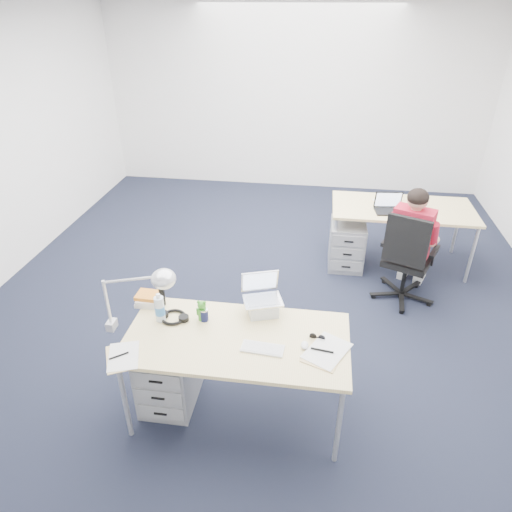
# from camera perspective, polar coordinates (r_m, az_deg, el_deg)

# --- Properties ---
(floor) EXTENTS (7.00, 7.00, 0.00)m
(floor) POSITION_cam_1_polar(r_m,az_deg,el_deg) (4.89, 1.34, -5.81)
(floor) COLOR black
(floor) RESTS_ON ground
(room) EXTENTS (6.02, 7.02, 2.80)m
(room) POSITION_cam_1_polar(r_m,az_deg,el_deg) (4.13, 1.62, 13.87)
(room) COLOR white
(room) RESTS_ON ground
(desk_near) EXTENTS (1.60, 0.80, 0.73)m
(desk_near) POSITION_cam_1_polar(r_m,az_deg,el_deg) (3.34, -2.43, -10.73)
(desk_near) COLOR #DEC580
(desk_near) RESTS_ON ground
(desk_far) EXTENTS (1.60, 0.80, 0.73)m
(desk_far) POSITION_cam_1_polar(r_m,az_deg,el_deg) (5.55, 17.84, 5.40)
(desk_far) COLOR #DEC580
(desk_far) RESTS_ON ground
(office_chair) EXTENTS (0.86, 0.86, 1.03)m
(office_chair) POSITION_cam_1_polar(r_m,az_deg,el_deg) (5.03, 18.00, -2.31)
(office_chair) COLOR black
(office_chair) RESTS_ON ground
(seated_person) EXTENTS (0.57, 0.74, 1.24)m
(seated_person) POSITION_cam_1_polar(r_m,az_deg,el_deg) (5.03, 18.99, 1.79)
(seated_person) COLOR #B4192F
(seated_person) RESTS_ON ground
(drawer_pedestal_near) EXTENTS (0.40, 0.50, 0.55)m
(drawer_pedestal_near) POSITION_cam_1_polar(r_m,az_deg,el_deg) (3.75, -10.80, -14.25)
(drawer_pedestal_near) COLOR #999B9E
(drawer_pedestal_near) RESTS_ON ground
(drawer_pedestal_far) EXTENTS (0.40, 0.50, 0.55)m
(drawer_pedestal_far) POSITION_cam_1_polar(r_m,az_deg,el_deg) (5.52, 11.26, 1.44)
(drawer_pedestal_far) COLOR #999B9E
(drawer_pedestal_far) RESTS_ON ground
(silver_laptop) EXTENTS (0.35, 0.31, 0.30)m
(silver_laptop) POSITION_cam_1_polar(r_m,az_deg,el_deg) (3.44, 0.84, -5.06)
(silver_laptop) COLOR silver
(silver_laptop) RESTS_ON desk_near
(wireless_keyboard) EXTENTS (0.30, 0.14, 0.01)m
(wireless_keyboard) POSITION_cam_1_polar(r_m,az_deg,el_deg) (3.20, 0.83, -11.47)
(wireless_keyboard) COLOR white
(wireless_keyboard) RESTS_ON desk_near
(computer_mouse) EXTENTS (0.06, 0.09, 0.03)m
(computer_mouse) POSITION_cam_1_polar(r_m,az_deg,el_deg) (3.23, 6.11, -11.03)
(computer_mouse) COLOR white
(computer_mouse) RESTS_ON desk_near
(headphones) EXTENTS (0.27, 0.22, 0.04)m
(headphones) POSITION_cam_1_polar(r_m,az_deg,el_deg) (3.52, -10.29, -7.43)
(headphones) COLOR black
(headphones) RESTS_ON desk_near
(can_koozie) EXTENTS (0.08, 0.08, 0.10)m
(can_koozie) POSITION_cam_1_polar(r_m,az_deg,el_deg) (3.45, -6.50, -7.31)
(can_koozie) COLOR #14183F
(can_koozie) RESTS_ON desk_near
(water_bottle) EXTENTS (0.08, 0.08, 0.24)m
(water_bottle) POSITION_cam_1_polar(r_m,az_deg,el_deg) (3.46, -11.96, -6.30)
(water_bottle) COLOR silver
(water_bottle) RESTS_ON desk_near
(bear_figurine) EXTENTS (0.10, 0.08, 0.17)m
(bear_figurine) POSITION_cam_1_polar(r_m,az_deg,el_deg) (3.44, -6.77, -6.74)
(bear_figurine) COLOR #207820
(bear_figurine) RESTS_ON desk_near
(book_stack) EXTENTS (0.24, 0.22, 0.09)m
(book_stack) POSITION_cam_1_polar(r_m,az_deg,el_deg) (3.69, -13.17, -5.26)
(book_stack) COLOR silver
(book_stack) RESTS_ON desk_near
(cordless_phone) EXTENTS (0.04, 0.03, 0.15)m
(cordless_phone) POSITION_cam_1_polar(r_m,az_deg,el_deg) (3.64, -11.64, -4.99)
(cordless_phone) COLOR black
(cordless_phone) RESTS_ON desk_near
(papers_left) EXTENTS (0.29, 0.34, 0.01)m
(papers_left) POSITION_cam_1_polar(r_m,az_deg,el_deg) (3.27, -16.44, -12.03)
(papers_left) COLOR #EBC988
(papers_left) RESTS_ON desk_near
(papers_right) EXTENTS (0.36, 0.40, 0.01)m
(papers_right) POSITION_cam_1_polar(r_m,az_deg,el_deg) (3.21, 8.66, -11.77)
(papers_right) COLOR #EBC988
(papers_right) RESTS_ON desk_near
(sunglasses) EXTENTS (0.12, 0.07, 0.03)m
(sunglasses) POSITION_cam_1_polar(r_m,az_deg,el_deg) (3.31, 7.66, -10.04)
(sunglasses) COLOR black
(sunglasses) RESTS_ON desk_near
(desk_lamp) EXTENTS (0.53, 0.32, 0.56)m
(desk_lamp) POSITION_cam_1_polar(r_m,az_deg,el_deg) (3.31, -15.59, -5.19)
(desk_lamp) COLOR silver
(desk_lamp) RESTS_ON desk_near
(dark_laptop) EXTENTS (0.34, 0.33, 0.22)m
(dark_laptop) POSITION_cam_1_polar(r_m,az_deg,el_deg) (5.31, 16.45, 6.37)
(dark_laptop) COLOR black
(dark_laptop) RESTS_ON desk_far
(far_cup) EXTENTS (0.09, 0.09, 0.10)m
(far_cup) POSITION_cam_1_polar(r_m,az_deg,el_deg) (5.54, 20.26, 5.99)
(far_cup) COLOR white
(far_cup) RESTS_ON desk_far
(far_papers) EXTENTS (0.25, 0.30, 0.01)m
(far_papers) POSITION_cam_1_polar(r_m,az_deg,el_deg) (5.54, 15.57, 6.30)
(far_papers) COLOR white
(far_papers) RESTS_ON desk_far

